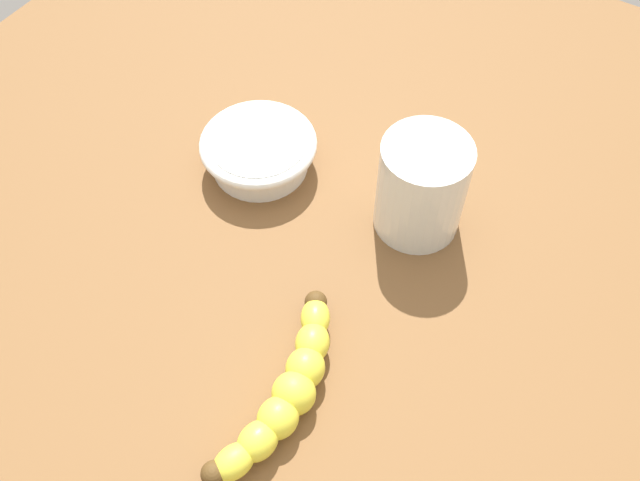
{
  "coord_description": "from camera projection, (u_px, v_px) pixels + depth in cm",
  "views": [
    {
      "loc": [
        -29.77,
        -15.99,
        61.4
      ],
      "look_at": [
        3.54,
        4.87,
        5.0
      ],
      "focal_mm": 38.89,
      "sensor_mm": 36.0,
      "label": 1
    }
  ],
  "objects": [
    {
      "name": "smoothie_glass",
      "position": [
        421.0,
        189.0,
        0.68
      ],
      "size": [
        8.91,
        8.91,
        10.9
      ],
      "color": "silver",
      "rests_on": "wooden_tabletop"
    },
    {
      "name": "ceramic_bowl",
      "position": [
        259.0,
        150.0,
        0.75
      ],
      "size": [
        12.68,
        12.68,
        4.14
      ],
      "color": "white",
      "rests_on": "wooden_tabletop"
    },
    {
      "name": "wooden_tabletop",
      "position": [
        343.0,
        307.0,
        0.68
      ],
      "size": [
        120.0,
        120.0,
        3.0
      ],
      "primitive_type": "cube",
      "color": "brown",
      "rests_on": "ground"
    },
    {
      "name": "banana",
      "position": [
        287.0,
        390.0,
        0.6
      ],
      "size": [
        19.93,
        6.61,
        3.89
      ],
      "rotation": [
        0.0,
        0.0,
        0.1
      ],
      "color": "yellow",
      "rests_on": "wooden_tabletop"
    }
  ]
}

